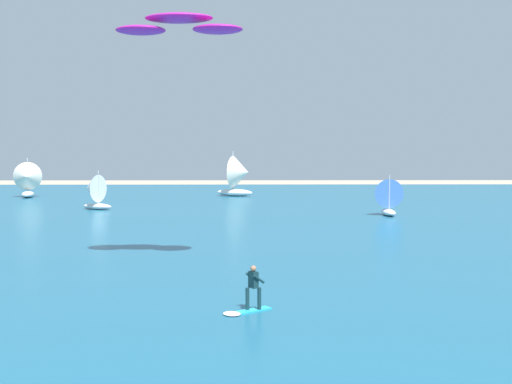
{
  "coord_description": "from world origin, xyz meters",
  "views": [
    {
      "loc": [
        -0.36,
        -6.1,
        6.07
      ],
      "look_at": [
        -0.05,
        18.87,
        4.3
      ],
      "focal_mm": 44.93,
      "sensor_mm": 36.0,
      "label": 1
    }
  ],
  "objects": [
    {
      "name": "sailboat_near_shore",
      "position": [
        11.85,
        49.58,
        1.73
      ],
      "size": [
        2.57,
        3.04,
        3.57
      ],
      "color": "white",
      "rests_on": "ocean"
    },
    {
      "name": "ocean",
      "position": [
        0.0,
        50.33,
        0.05
      ],
      "size": [
        160.0,
        90.0,
        0.1
      ],
      "primitive_type": "cube",
      "color": "#1E607F",
      "rests_on": "ground"
    },
    {
      "name": "sailboat_leading",
      "position": [
        -1.4,
        71.17,
        2.59
      ],
      "size": [
        4.84,
        4.31,
        5.44
      ],
      "color": "white",
      "rests_on": "ocean"
    },
    {
      "name": "kite",
      "position": [
        -3.71,
        25.45,
        11.97
      ],
      "size": [
        6.35,
        2.47,
        0.94
      ],
      "color": "#B21999"
    },
    {
      "name": "kitesurfer",
      "position": [
        -0.33,
        16.76,
        0.7
      ],
      "size": [
        1.91,
        1.6,
        1.67
      ],
      "color": "#26B2CC",
      "rests_on": "ocean"
    },
    {
      "name": "sailboat_trailing",
      "position": [
        -15.18,
        55.09,
        1.81
      ],
      "size": [
        3.31,
        2.96,
        3.72
      ],
      "color": "silver",
      "rests_on": "ocean"
    },
    {
      "name": "sailboat_anchored_offshore",
      "position": [
        -26.37,
        69.26,
        2.24
      ],
      "size": [
        3.59,
        4.13,
        4.67
      ],
      "color": "white",
      "rests_on": "ocean"
    }
  ]
}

